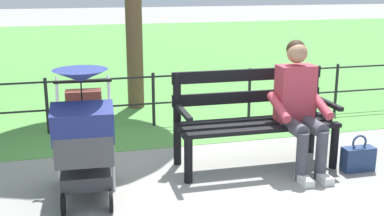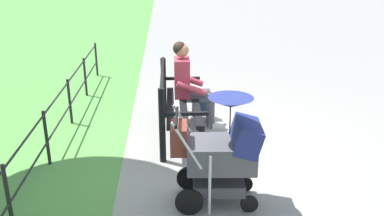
% 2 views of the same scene
% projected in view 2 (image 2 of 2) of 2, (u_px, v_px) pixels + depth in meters
% --- Properties ---
extents(ground_plane, '(60.00, 60.00, 0.00)m').
position_uv_depth(ground_plane, '(186.00, 160.00, 5.20)').
color(ground_plane, gray).
extents(park_bench, '(1.61, 0.62, 0.96)m').
position_uv_depth(park_bench, '(175.00, 101.00, 5.70)').
color(park_bench, black).
rests_on(park_bench, ground).
extents(person_on_bench, '(0.54, 0.74, 1.28)m').
position_uv_depth(person_on_bench, '(189.00, 82.00, 6.02)').
color(person_on_bench, '#42424C').
rests_on(person_on_bench, ground).
extents(stroller, '(0.55, 0.91, 1.15)m').
position_uv_depth(stroller, '(222.00, 150.00, 4.13)').
color(stroller, black).
rests_on(stroller, ground).
extents(handbag, '(0.32, 0.14, 0.37)m').
position_uv_depth(handbag, '(201.00, 104.00, 6.75)').
color(handbag, navy).
rests_on(handbag, ground).
extents(park_fence, '(7.91, 0.04, 0.70)m').
position_uv_depth(park_fence, '(52.00, 124.00, 5.21)').
color(park_fence, black).
rests_on(park_fence, ground).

